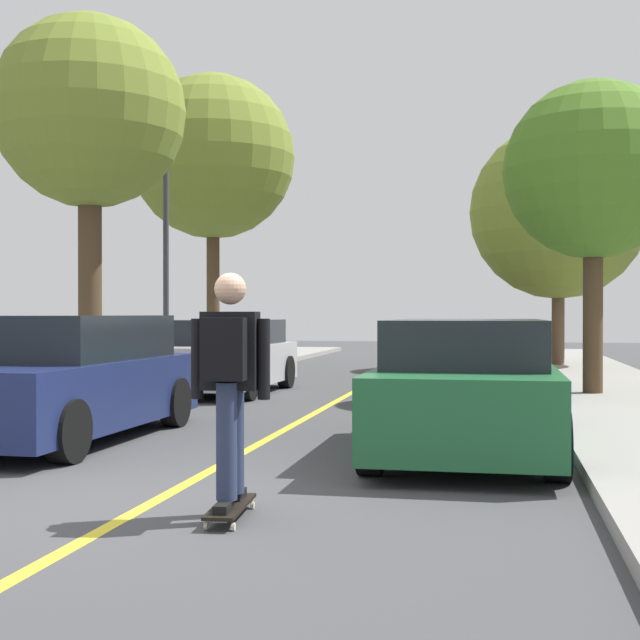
# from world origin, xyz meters

# --- Properties ---
(ground) EXTENTS (80.00, 80.00, 0.00)m
(ground) POSITION_xyz_m (0.00, 0.00, 0.00)
(ground) COLOR #424244
(center_line) EXTENTS (0.12, 39.20, 0.01)m
(center_line) POSITION_xyz_m (0.00, 4.00, 0.00)
(center_line) COLOR gold
(center_line) RESTS_ON ground
(parked_car_left_nearest) EXTENTS (1.95, 4.30, 1.46)m
(parked_car_left_nearest) POSITION_xyz_m (-2.34, 3.15, 0.71)
(parked_car_left_nearest) COLOR navy
(parked_car_left_nearest) RESTS_ON ground
(parked_car_left_near) EXTENTS (2.00, 4.04, 1.36)m
(parked_car_left_near) POSITION_xyz_m (-2.34, 9.37, 0.68)
(parked_car_left_near) COLOR #B7B7BC
(parked_car_left_near) RESTS_ON ground
(parked_car_right_nearest) EXTENTS (1.88, 4.65, 1.42)m
(parked_car_right_nearest) POSITION_xyz_m (2.34, 3.23, 0.70)
(parked_car_right_nearest) COLOR #1E5B33
(parked_car_right_nearest) RESTS_ON ground
(parked_car_right_near) EXTENTS (2.00, 4.38, 1.29)m
(parked_car_right_near) POSITION_xyz_m (2.34, 9.12, 0.64)
(parked_car_right_near) COLOR #196066
(parked_car_right_near) RESTS_ON ground
(parked_car_right_far) EXTENTS (2.01, 4.21, 1.33)m
(parked_car_right_far) POSITION_xyz_m (2.34, 14.86, 0.65)
(parked_car_right_far) COLOR maroon
(parked_car_right_far) RESTS_ON ground
(street_tree_left_nearest) EXTENTS (3.31, 3.31, 6.48)m
(street_tree_left_nearest) POSITION_xyz_m (-4.25, 7.75, 4.92)
(street_tree_left_nearest) COLOR #4C3823
(street_tree_left_nearest) RESTS_ON sidewalk_left
(street_tree_left_near) EXTENTS (4.06, 4.06, 7.26)m
(street_tree_left_near) POSITION_xyz_m (-4.25, 14.48, 5.35)
(street_tree_left_near) COLOR #4C3823
(street_tree_left_near) RESTS_ON sidewalk_left
(street_tree_right_nearest) EXTENTS (3.01, 3.01, 5.28)m
(street_tree_right_nearest) POSITION_xyz_m (4.25, 9.11, 3.89)
(street_tree_right_nearest) COLOR #4C3823
(street_tree_right_nearest) RESTS_ON sidewalk_right
(street_tree_right_near) EXTENTS (4.62, 4.62, 6.34)m
(street_tree_right_near) POSITION_xyz_m (4.25, 17.53, 4.16)
(street_tree_right_near) COLOR brown
(street_tree_right_near) RESTS_ON sidewalk_right
(streetlamp) EXTENTS (0.36, 0.24, 5.61)m
(streetlamp) POSITION_xyz_m (-4.09, 10.91, 3.35)
(streetlamp) COLOR #38383D
(streetlamp) RESTS_ON sidewalk_left
(skateboard) EXTENTS (0.29, 0.86, 0.10)m
(skateboard) POSITION_xyz_m (0.76, -0.28, 0.09)
(skateboard) COLOR black
(skateboard) RESTS_ON ground
(skateboarder) EXTENTS (0.59, 0.71, 1.67)m
(skateboarder) POSITION_xyz_m (0.76, -0.31, 1.05)
(skateboarder) COLOR black
(skateboarder) RESTS_ON skateboard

